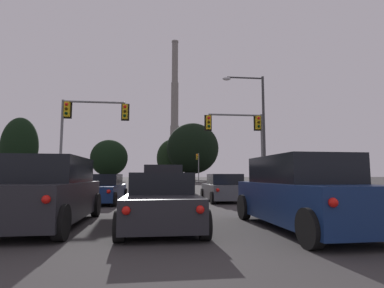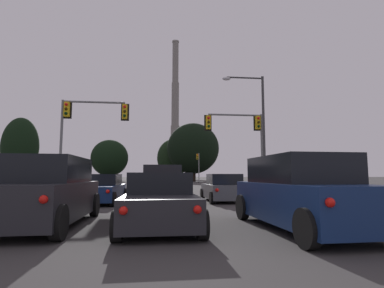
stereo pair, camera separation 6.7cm
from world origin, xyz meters
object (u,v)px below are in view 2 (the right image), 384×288
Objects in this scene: suv_left_lane_second at (46,192)px; traffic_light_far_right at (198,163)px; sedan_center_lane_second at (159,201)px; sedan_left_lane_front at (102,189)px; suv_right_lane_second at (301,193)px; suv_center_lane_front at (162,185)px; hatchback_right_lane_front at (223,189)px; smokestack at (175,123)px; traffic_light_overhead_right at (243,133)px; traffic_light_overhead_left at (84,123)px; street_lamp at (257,121)px.

traffic_light_far_right reaches higher than suv_left_lane_second.
sedan_center_lane_second is 1.00× the size of sedan_left_lane_front.
suv_right_lane_second is 8.64m from suv_center_lane_front.
sedan_center_lane_second is at bearing -67.49° from sedan_left_lane_front.
hatchback_right_lane_front is 0.06× the size of smokestack.
traffic_light_overhead_right reaches higher than sedan_center_lane_second.
suv_right_lane_second reaches higher than hatchback_right_lane_front.
smokestack is (12.55, 113.92, 20.21)m from traffic_light_overhead_left.
smokestack reaches higher than hatchback_right_lane_front.
sedan_center_lane_second is at bearing -114.22° from hatchback_right_lane_front.
smokestack is (-0.20, 78.91, 21.55)m from traffic_light_far_right.
suv_center_lane_front and suv_left_lane_second have the same top height.
traffic_light_far_right is at bearing 83.58° from suv_right_lane_second.
smokestack is (3.87, 119.60, 24.58)m from hatchback_right_lane_front.
suv_right_lane_second is at bearing -91.64° from smokestack.
traffic_light_overhead_right is at bearing 48.03° from suv_center_lane_front.
traffic_light_far_right is (7.44, 48.10, 3.03)m from sedan_center_lane_second.
suv_right_lane_second is 1.05× the size of sedan_center_lane_second.
traffic_light_overhead_left is 12.71m from street_lamp.
traffic_light_overhead_left is at bearing 130.83° from suv_center_lane_front.
suv_center_lane_front is 7.44m from suv_left_lane_second.
smokestack reaches higher than suv_center_lane_front.
traffic_light_overhead_left is 116.38m from smokestack.
suv_left_lane_second reaches higher than sedan_left_lane_front.
smokestack is at bearing 86.18° from sedan_center_lane_second.
street_lamp reaches higher than sedan_left_lane_front.
suv_right_lane_second is at bearing -100.95° from traffic_light_overhead_right.
street_lamp is (12.70, 0.29, 0.45)m from traffic_light_overhead_left.
sedan_center_lane_second is at bearing -5.23° from suv_left_lane_second.
suv_right_lane_second is 1.05× the size of sedan_left_lane_front.
suv_center_lane_front is 10.39m from traffic_light_overhead_right.
traffic_light_far_right is at bearing 79.24° from suv_center_lane_front.
traffic_light_overhead_left is (-8.89, 14.08, 4.14)m from suv_right_lane_second.
suv_left_lane_second is 49.10m from traffic_light_far_right.
traffic_light_overhead_left is at bearing 111.53° from sedan_center_lane_second.
suv_center_lane_front is 1.00× the size of suv_left_lane_second.
suv_right_lane_second is 1.00× the size of suv_left_lane_second.
sedan_center_lane_second is 0.84× the size of traffic_light_far_right.
suv_right_lane_second is 0.80× the size of traffic_light_overhead_right.
traffic_light_overhead_right is (6.38, 7.27, 3.80)m from suv_center_lane_front.
sedan_left_lane_front is 122.70m from smokestack.
sedan_left_lane_front is (-2.99, 0.29, -0.23)m from suv_center_lane_front.
suv_right_lane_second is at bearing -57.73° from traffic_light_overhead_left.
traffic_light_overhead_right is (9.57, 13.99, 3.80)m from suv_left_lane_second.
sedan_center_lane_second is (-3.37, -7.42, 0.00)m from hatchback_right_lane_front.
suv_left_lane_second is 17.37m from traffic_light_overhead_right.
sedan_left_lane_front is at bearing 173.73° from suv_center_lane_front.
sedan_center_lane_second is 3.07m from suv_left_lane_second.
traffic_light_far_right is at bearing -89.85° from smokestack.
suv_right_lane_second is 0.75× the size of traffic_light_overhead_left.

